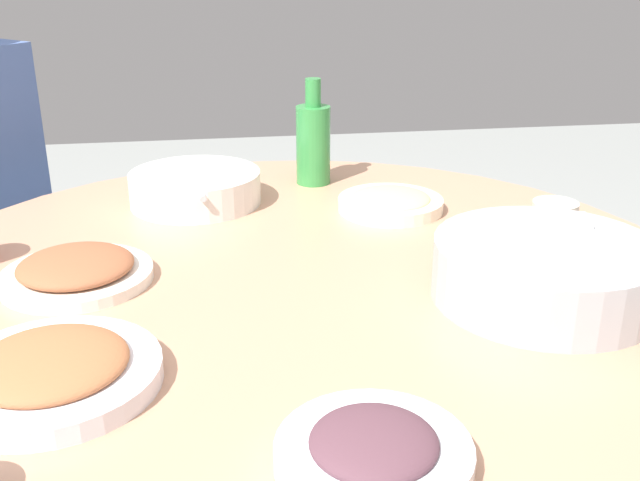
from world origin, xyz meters
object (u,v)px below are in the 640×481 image
at_px(dish_stirfry, 76,270).
at_px(dish_tofu_braise, 51,371).
at_px(dish_noodles, 390,202).
at_px(dish_eggplant, 374,451).
at_px(rice_bowl, 545,270).
at_px(round_dining_table, 296,353).
at_px(tea_cup_side, 554,221).
at_px(soup_bowl, 195,189).
at_px(green_bottle, 313,142).

distance_m(dish_stirfry, dish_tofu_braise, 0.29).
bearing_deg(dish_noodles, dish_eggplant, 75.12).
relative_size(rice_bowl, dish_eggplant, 1.63).
bearing_deg(round_dining_table, tea_cup_side, -170.05).
bearing_deg(soup_bowl, round_dining_table, 112.33).
height_order(round_dining_table, soup_bowl, soup_bowl).
bearing_deg(dish_stirfry, green_bottle, -133.75).
bearing_deg(tea_cup_side, dish_noodles, -38.66).
distance_m(dish_noodles, green_bottle, 0.24).
distance_m(dish_eggplant, green_bottle, 0.92).
xyz_separation_m(soup_bowl, dish_noodles, (-0.36, 0.10, -0.01)).
bearing_deg(rice_bowl, green_bottle, -67.64).
xyz_separation_m(dish_tofu_braise, dish_noodles, (-0.52, -0.53, -0.00)).
distance_m(soup_bowl, tea_cup_side, 0.66).
bearing_deg(dish_eggplant, round_dining_table, -87.30).
xyz_separation_m(dish_tofu_braise, tea_cup_side, (-0.76, -0.34, 0.01)).
bearing_deg(dish_stirfry, dish_noodles, -155.78).
relative_size(round_dining_table, rice_bowl, 4.11).
relative_size(dish_tofu_braise, green_bottle, 1.14).
bearing_deg(dish_eggplant, soup_bowl, -78.18).
bearing_deg(dish_tofu_braise, green_bottle, -119.16).
bearing_deg(rice_bowl, tea_cup_side, -117.98).
bearing_deg(dish_tofu_braise, rice_bowl, -168.61).
bearing_deg(dish_noodles, green_bottle, -58.58).
xyz_separation_m(soup_bowl, dish_eggplant, (-0.17, 0.82, -0.01)).
relative_size(rice_bowl, dish_noodles, 1.59).
xyz_separation_m(rice_bowl, dish_noodles, (0.12, -0.40, -0.03)).
bearing_deg(dish_noodles, dish_tofu_braise, 45.31).
bearing_deg(rice_bowl, dish_eggplant, 45.62).
relative_size(dish_tofu_braise, tea_cup_side, 3.28).
distance_m(dish_tofu_braise, tea_cup_side, 0.83).
relative_size(round_dining_table, green_bottle, 5.92).
bearing_deg(dish_tofu_braise, dish_noodles, -134.69).
height_order(dish_stirfry, tea_cup_side, tea_cup_side).
relative_size(dish_eggplant, dish_noodles, 0.97).
height_order(dish_stirfry, dish_tofu_braise, dish_tofu_braise).
distance_m(rice_bowl, dish_tofu_braise, 0.66).
height_order(dish_eggplant, dish_noodles, dish_eggplant).
bearing_deg(soup_bowl, dish_eggplant, 101.82).
height_order(rice_bowl, dish_eggplant, rice_bowl).
bearing_deg(tea_cup_side, soup_bowl, -25.54).
xyz_separation_m(dish_noodles, tea_cup_side, (-0.24, 0.19, 0.02)).
bearing_deg(soup_bowl, dish_noodles, 164.97).
bearing_deg(dish_noodles, rice_bowl, 107.41).
bearing_deg(green_bottle, rice_bowl, 112.36).
bearing_deg(dish_tofu_braise, tea_cup_side, -155.88).
relative_size(dish_eggplant, dish_tofu_braise, 0.77).
bearing_deg(tea_cup_side, dish_tofu_braise, 24.12).
height_order(soup_bowl, dish_tofu_braise, soup_bowl).
xyz_separation_m(dish_stirfry, dish_noodles, (-0.54, -0.24, -0.00)).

